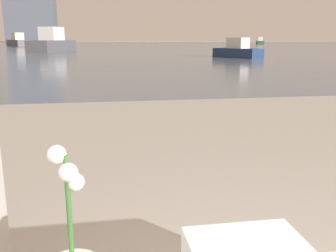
{
  "coord_description": "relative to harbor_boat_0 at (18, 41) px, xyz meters",
  "views": [
    {
      "loc": [
        -0.47,
        0.07,
        1.16
      ],
      "look_at": [
        -0.09,
        2.32,
        0.62
      ],
      "focal_mm": 40.0,
      "sensor_mm": 36.0,
      "label": 1
    }
  ],
  "objects": [
    {
      "name": "harbor_boat_5",
      "position": [
        8.04,
        -24.99,
        0.05
      ],
      "size": [
        3.62,
        5.8,
        2.06
      ],
      "color": "#4C4C51",
      "rests_on": "harbor_water"
    },
    {
      "name": "harbor_water",
      "position": [
        12.84,
        3.29,
        -0.68
      ],
      "size": [
        180.0,
        110.0,
        0.01
      ],
      "color": "slate",
      "rests_on": "ground_plane"
    },
    {
      "name": "harbor_boat_1",
      "position": [
        41.32,
        9.46,
        -0.2
      ],
      "size": [
        2.32,
        3.81,
        1.35
      ],
      "color": "#335647",
      "rests_on": "harbor_water"
    },
    {
      "name": "harbor_boat_3",
      "position": [
        20.25,
        -36.82,
        -0.26
      ],
      "size": [
        2.44,
        3.26,
        1.17
      ],
      "color": "navy",
      "rests_on": "harbor_water"
    },
    {
      "name": "harbor_boat_0",
      "position": [
        0.0,
        0.0,
        0.0
      ],
      "size": [
        4.04,
        5.27,
        1.9
      ],
      "color": "#4C4C51",
      "rests_on": "harbor_water"
    }
  ]
}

